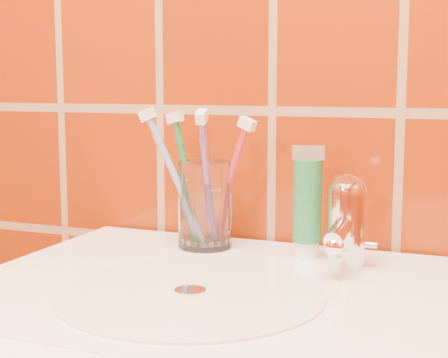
% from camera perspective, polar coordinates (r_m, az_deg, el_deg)
% --- Properties ---
extents(glass_tumbler, '(0.10, 0.10, 0.12)m').
position_cam_1_polar(glass_tumbler, '(0.97, -1.59, -2.14)').
color(glass_tumbler, white).
rests_on(glass_tumbler, pedestal_sink).
extents(toothpaste_tube, '(0.04, 0.04, 0.15)m').
position_cam_1_polar(toothpaste_tube, '(0.92, 6.95, -2.22)').
color(toothpaste_tube, white).
rests_on(toothpaste_tube, pedestal_sink).
extents(faucet, '(0.05, 0.11, 0.12)m').
position_cam_1_polar(faucet, '(0.88, 10.14, -3.18)').
color(faucet, white).
rests_on(faucet, pedestal_sink).
extents(toothbrush_0, '(0.12, 0.11, 0.19)m').
position_cam_1_polar(toothbrush_0, '(0.96, 0.31, -0.47)').
color(toothbrush_0, '#AF252D').
rests_on(toothbrush_0, glass_tumbler).
extents(toothbrush_1, '(0.06, 0.15, 0.22)m').
position_cam_1_polar(toothbrush_1, '(0.93, -1.41, -0.33)').
color(toothbrush_1, '#71408B').
rests_on(toothbrush_1, glass_tumbler).
extents(toothbrush_2, '(0.16, 0.14, 0.21)m').
position_cam_1_polar(toothbrush_2, '(0.95, -3.94, -0.12)').
color(toothbrush_2, '#7B9BDB').
rests_on(toothbrush_2, glass_tumbler).
extents(toothbrush_3, '(0.10, 0.09, 0.20)m').
position_cam_1_polar(toothbrush_3, '(0.97, -3.03, -0.16)').
color(toothbrush_3, '#1D6F30').
rests_on(toothbrush_3, glass_tumbler).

